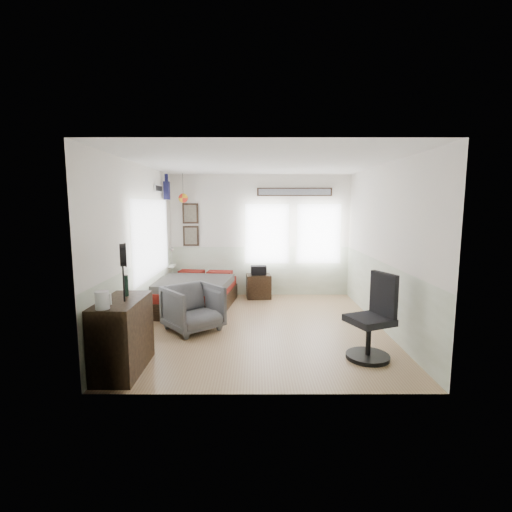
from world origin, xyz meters
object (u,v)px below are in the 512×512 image
object	(u,v)px
bed	(196,293)
task_chair	(373,324)
nightstand	(259,286)
armchair	(193,308)
dresser	(123,335)

from	to	relation	value
bed	task_chair	world-z (taller)	task_chair
task_chair	nightstand	bearing A→B (deg)	91.73
bed	armchair	world-z (taller)	armchair
nightstand	task_chair	size ratio (longest dim) A/B	0.45
dresser	armchair	size ratio (longest dim) A/B	1.22
dresser	task_chair	distance (m)	3.22
bed	dresser	xyz separation A→B (m)	(-0.44, -2.81, 0.15)
armchair	nightstand	xyz separation A→B (m)	(1.09, 2.12, -0.11)
bed	armchair	size ratio (longest dim) A/B	2.53
dresser	nightstand	distance (m)	4.00
bed	nightstand	world-z (taller)	bed
bed	dresser	bearing A→B (deg)	-91.37
bed	dresser	size ratio (longest dim) A/B	2.07
nightstand	task_chair	xyz separation A→B (m)	(1.49, -3.24, 0.21)
task_chair	bed	bearing A→B (deg)	115.46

